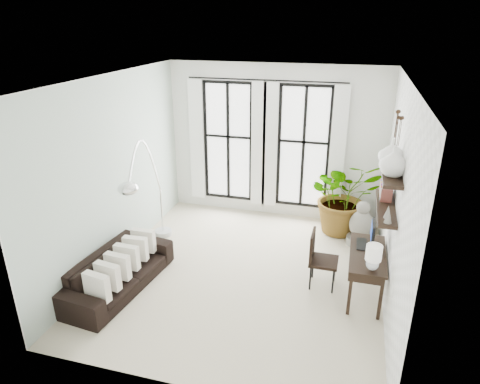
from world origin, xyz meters
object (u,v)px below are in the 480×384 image
at_px(sofa, 118,271).
at_px(arc_lamp, 144,167).
at_px(buddha, 361,226).
at_px(desk, 367,257).
at_px(plant, 344,196).
at_px(desk_chair, 319,256).

relative_size(sofa, arc_lamp, 0.92).
bearing_deg(sofa, arc_lamp, 0.09).
bearing_deg(sofa, buddha, -49.56).
xyz_separation_m(desk, arc_lamp, (-3.65, 0.14, 1.05)).
xyz_separation_m(sofa, plant, (3.29, 2.94, 0.47)).
distance_m(sofa, plant, 4.44).
relative_size(desk, desk_chair, 1.34).
relative_size(plant, desk, 1.24).
relative_size(plant, desk_chair, 1.66).
height_order(sofa, desk, desk).
height_order(sofa, plant, plant).
distance_m(desk_chair, buddha, 1.69).
relative_size(desk_chair, arc_lamp, 0.42).
bearing_deg(desk, buddha, 92.78).
bearing_deg(sofa, plant, -41.96).
distance_m(sofa, desk_chair, 3.17).
bearing_deg(plant, buddha, -50.76).
xyz_separation_m(plant, buddha, (0.37, -0.45, -0.40)).
bearing_deg(arc_lamp, sofa, -96.15).
xyz_separation_m(plant, desk, (0.45, -2.14, -0.07)).
height_order(sofa, desk_chair, desk_chair).
distance_m(plant, buddha, 0.71).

